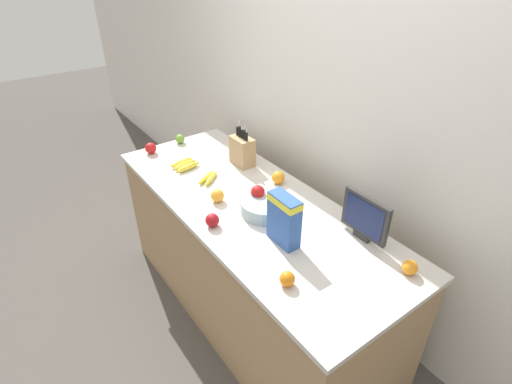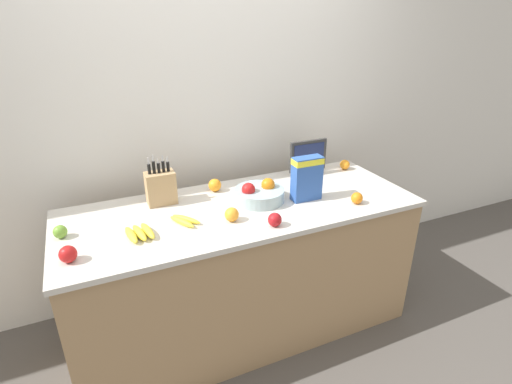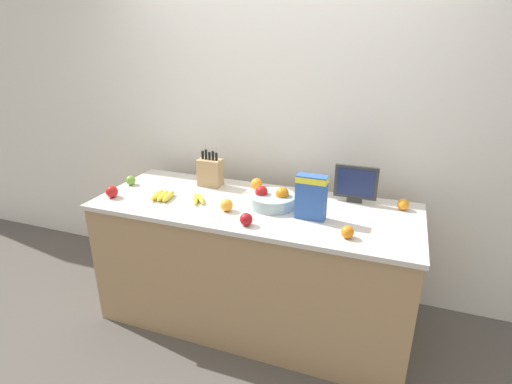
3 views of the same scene
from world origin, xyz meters
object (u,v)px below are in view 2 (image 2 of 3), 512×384
(fruit_bowl, at_px, (259,194))
(orange_front_left, at_px, (215,185))
(banana_bunch_left, at_px, (140,233))
(orange_back_center, at_px, (232,214))
(cereal_box, at_px, (307,177))
(knife_block, at_px, (161,187))
(apple_middle, at_px, (275,220))
(orange_mid_left, at_px, (357,198))
(banana_bunch_right, at_px, (184,220))
(apple_rear, at_px, (68,254))
(apple_near_bananas, at_px, (60,232))
(orange_by_cereal, at_px, (345,165))
(small_monitor, at_px, (308,157))

(fruit_bowl, distance_m, orange_front_left, 0.32)
(fruit_bowl, xyz_separation_m, banana_bunch_left, (-0.73, -0.13, -0.03))
(orange_front_left, bearing_deg, fruit_bowl, -50.91)
(fruit_bowl, relative_size, orange_back_center, 3.81)
(cereal_box, distance_m, orange_front_left, 0.59)
(knife_block, height_order, apple_middle, knife_block)
(orange_back_center, xyz_separation_m, orange_mid_left, (0.76, -0.10, -0.00))
(fruit_bowl, relative_size, banana_bunch_right, 1.58)
(banana_bunch_right, bearing_deg, apple_rear, -166.09)
(banana_bunch_left, relative_size, apple_near_bananas, 2.77)
(apple_near_bananas, xyz_separation_m, orange_by_cereal, (1.88, 0.21, 0.00))
(banana_bunch_right, distance_m, orange_by_cereal, 1.31)
(cereal_box, relative_size, apple_rear, 3.35)
(orange_mid_left, bearing_deg, orange_back_center, 172.47)
(banana_bunch_left, height_order, orange_mid_left, orange_mid_left)
(apple_rear, relative_size, orange_by_cereal, 1.13)
(small_monitor, relative_size, fruit_bowl, 0.92)
(orange_by_cereal, relative_size, orange_mid_left, 1.02)
(orange_by_cereal, height_order, orange_front_left, orange_front_left)
(banana_bunch_right, xyz_separation_m, orange_by_cereal, (1.27, 0.32, 0.02))
(apple_middle, distance_m, orange_by_cereal, 1.00)
(orange_back_center, bearing_deg, knife_block, 128.20)
(knife_block, xyz_separation_m, orange_back_center, (0.30, -0.38, -0.06))
(cereal_box, xyz_separation_m, fruit_bowl, (-0.27, 0.09, -0.10))
(apple_near_bananas, height_order, orange_back_center, orange_back_center)
(knife_block, xyz_separation_m, orange_front_left, (0.34, 0.04, -0.06))
(banana_bunch_right, height_order, orange_back_center, orange_back_center)
(knife_block, distance_m, fruit_bowl, 0.58)
(orange_back_center, height_order, orange_by_cereal, orange_back_center)
(knife_block, height_order, fruit_bowl, knife_block)
(apple_rear, height_order, orange_by_cereal, apple_rear)
(apple_rear, bearing_deg, banana_bunch_right, 13.91)
(fruit_bowl, relative_size, orange_by_cereal, 4.20)
(apple_middle, distance_m, orange_front_left, 0.58)
(fruit_bowl, distance_m, orange_by_cereal, 0.82)
(knife_block, xyz_separation_m, apple_near_bananas, (-0.55, -0.19, -0.07))
(knife_block, bearing_deg, small_monitor, 2.33)
(fruit_bowl, distance_m, banana_bunch_left, 0.74)
(banana_bunch_right, bearing_deg, orange_back_center, -18.37)
(cereal_box, xyz_separation_m, orange_mid_left, (0.24, -0.18, -0.11))
(knife_block, height_order, orange_mid_left, knife_block)
(apple_middle, relative_size, orange_by_cereal, 1.05)
(banana_bunch_right, distance_m, apple_rear, 0.59)
(small_monitor, relative_size, orange_back_center, 3.50)
(apple_rear, bearing_deg, fruit_bowl, 12.37)
(knife_block, relative_size, orange_back_center, 3.92)
(small_monitor, bearing_deg, orange_by_cereal, -4.06)
(knife_block, xyz_separation_m, banana_bunch_left, (-0.19, -0.34, -0.08))
(banana_bunch_left, height_order, orange_front_left, orange_front_left)
(knife_block, relative_size, orange_front_left, 3.78)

